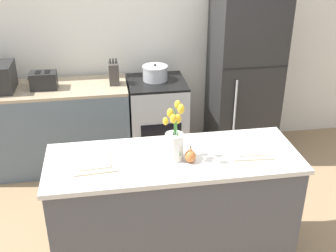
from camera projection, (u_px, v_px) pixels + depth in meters
back_wall at (142, 31)px, 4.56m from camera, size 5.20×0.08×2.70m
kitchen_island at (173, 210)px, 3.18m from camera, size 1.80×0.66×0.94m
back_counter at (49, 128)px, 4.45m from camera, size 1.68×0.60×0.92m
stove_range at (157, 121)px, 4.61m from camera, size 0.60×0.61×0.92m
refrigerator at (244, 78)px, 4.55m from camera, size 0.68×0.67×1.80m
flower_vase at (174, 140)px, 2.89m from camera, size 0.14×0.16×0.44m
pear_figurine at (190, 156)px, 2.89m from camera, size 0.08×0.08×0.13m
plate_setting_left at (94, 162)px, 2.89m from camera, size 0.31×0.31×0.02m
plate_setting_right at (249, 149)px, 3.05m from camera, size 0.31×0.31×0.02m
toaster at (44, 80)px, 4.19m from camera, size 0.28×0.18×0.17m
cooking_pot at (155, 73)px, 4.41m from camera, size 0.27×0.27×0.18m
knife_block at (114, 74)px, 4.29m from camera, size 0.10×0.14×0.27m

